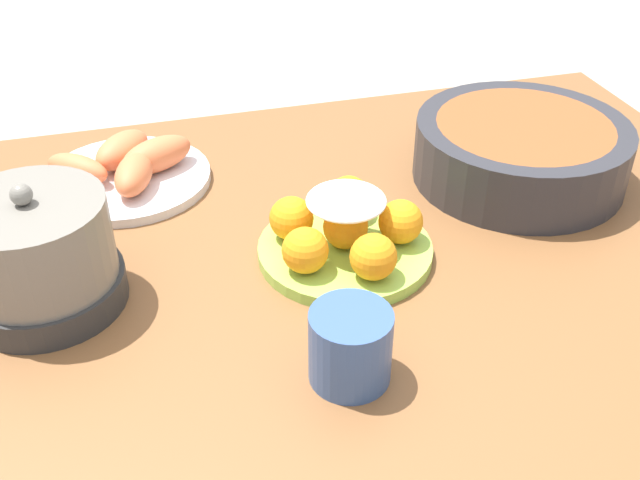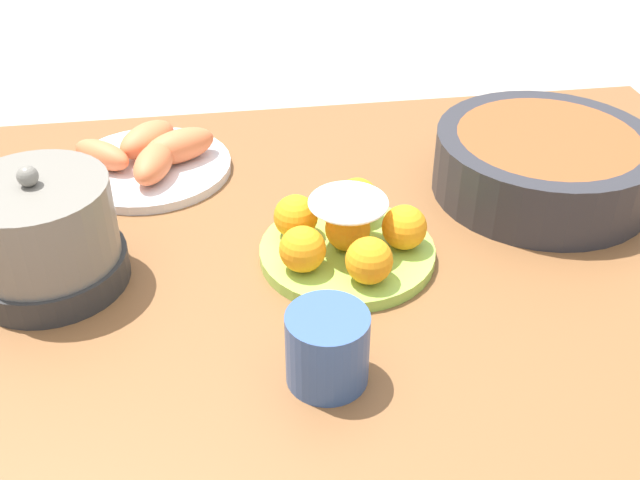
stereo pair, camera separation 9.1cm
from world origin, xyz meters
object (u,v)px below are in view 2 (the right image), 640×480
serving_bowl (544,162)px  warming_pot (43,236)px  cake_plate (347,236)px  seafood_platter (150,158)px  dining_table (294,333)px  cup_near (327,348)px

serving_bowl → warming_pot: bearing=-170.5°
cake_plate → seafood_platter: bearing=134.0°
dining_table → cup_near: 0.22m
warming_pot → cake_plate: bearing=-1.3°
dining_table → seafood_platter: bearing=122.0°
serving_bowl → warming_pot: (-0.66, -0.11, 0.02)m
cake_plate → warming_pot: size_ratio=1.20×
seafood_platter → dining_table: bearing=-58.0°
cake_plate → warming_pot: 0.36m
cake_plate → warming_pot: bearing=178.7°
seafood_platter → cup_near: (0.19, -0.46, 0.02)m
serving_bowl → cup_near: serving_bowl is taller
cake_plate → warming_pot: warming_pot is taller
warming_pot → dining_table: bearing=-6.7°
seafood_platter → cup_near: size_ratio=2.87×
warming_pot → cup_near: bearing=-34.8°
dining_table → cake_plate: size_ratio=6.25×
dining_table → cup_near: cup_near is taller
cake_plate → cup_near: cake_plate is taller
seafood_platter → cup_near: cup_near is taller
cake_plate → serving_bowl: 0.33m
dining_table → cup_near: size_ratio=16.21×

